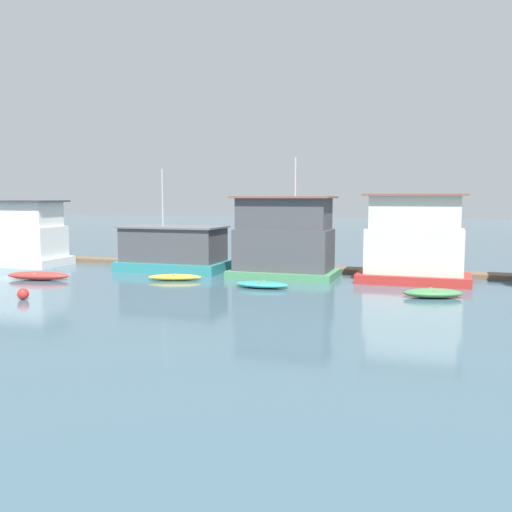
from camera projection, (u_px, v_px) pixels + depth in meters
The scene contains 11 objects.
ground_plane at pixel (261, 276), 37.67m from camera, with size 200.00×200.00×0.00m, color #426070.
dock_walkway at pixel (276, 267), 40.90m from camera, with size 51.00×1.64×0.30m, color brown.
houseboat_white at pixel (26, 236), 43.02m from camera, with size 5.80×3.91×4.91m.
houseboat_teal at pixel (174, 249), 40.03m from camera, with size 7.50×4.14×7.12m.
houseboat_green at pixel (284, 239), 36.66m from camera, with size 6.75×3.99×7.66m.
houseboat_red at pixel (414, 243), 34.36m from camera, with size 6.65×3.45×5.37m.
dinghy_red at pixel (38, 276), 35.67m from camera, with size 4.16×1.86×0.55m.
dinghy_yellow at pixel (175, 277), 35.54m from camera, with size 3.49×2.03×0.39m.
dinghy_teal at pixel (262, 284), 32.67m from camera, with size 3.18×1.44×0.38m.
dinghy_green at pixel (433, 293), 29.48m from camera, with size 3.29×2.14×0.48m.
buoy_red at pixel (23, 294), 28.94m from camera, with size 0.58×0.58×0.58m, color red.
Camera 1 is at (11.49, -35.52, 5.25)m, focal length 40.00 mm.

